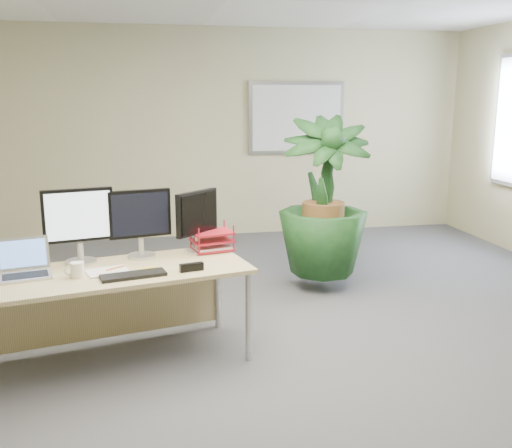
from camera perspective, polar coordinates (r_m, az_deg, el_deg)
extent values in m
plane|color=#47474C|center=(4.01, 1.89, -14.31)|extent=(8.00, 8.00, 0.00)
cube|color=#C4BB8A|center=(7.54, -4.96, 8.95)|extent=(7.00, 0.04, 2.70)
cube|color=#A0A1A5|center=(7.73, 4.07, 10.53)|extent=(1.30, 0.03, 0.95)
cube|color=silver|center=(7.71, 4.11, 10.53)|extent=(1.20, 0.01, 0.85)
cube|color=tan|center=(3.97, -13.66, -4.70)|extent=(1.87, 1.10, 0.03)
cube|color=tan|center=(4.39, -14.23, -7.68)|extent=(1.62, 0.38, 0.52)
cylinder|color=silver|center=(4.01, -0.73, -9.26)|extent=(0.05, 0.05, 0.64)
cylinder|color=silver|center=(4.57, -3.87, -6.53)|extent=(0.05, 0.05, 0.64)
imported|color=#133617|center=(5.45, 6.74, 1.21)|extent=(0.94, 0.94, 1.50)
cylinder|color=silver|center=(4.19, -17.07, -3.63)|extent=(0.22, 0.22, 0.02)
cylinder|color=silver|center=(4.17, -17.14, -2.63)|extent=(0.04, 0.04, 0.13)
cube|color=black|center=(4.11, -17.37, 0.86)|extent=(0.47, 0.15, 0.37)
cube|color=#D2E3F9|center=(4.09, -17.32, 0.79)|extent=(0.42, 0.10, 0.32)
cylinder|color=silver|center=(4.24, -11.36, -3.12)|extent=(0.20, 0.20, 0.02)
cylinder|color=silver|center=(4.22, -11.41, -2.20)|extent=(0.04, 0.04, 0.12)
cube|color=black|center=(4.17, -11.55, 1.03)|extent=(0.44, 0.14, 0.34)
cube|color=black|center=(4.15, -11.47, 0.97)|extent=(0.40, 0.09, 0.30)
cylinder|color=silver|center=(4.32, -5.84, -2.67)|extent=(0.19, 0.19, 0.02)
cylinder|color=silver|center=(4.30, -5.86, -1.82)|extent=(0.04, 0.04, 0.11)
cube|color=black|center=(4.25, -5.93, 1.15)|extent=(0.33, 0.31, 0.32)
cube|color=black|center=(4.24, -5.69, 1.12)|extent=(0.28, 0.26, 0.28)
cube|color=#B9B9BE|center=(3.98, -22.06, -4.86)|extent=(0.37, 0.29, 0.02)
cube|color=black|center=(3.97, -22.07, -4.77)|extent=(0.30, 0.20, 0.00)
cube|color=#B9B9BE|center=(4.09, -22.27, -2.73)|extent=(0.33, 0.13, 0.22)
cube|color=#6294FE|center=(4.08, -22.27, -2.75)|extent=(0.29, 0.10, 0.17)
cube|color=black|center=(3.79, -12.17, -5.02)|extent=(0.44, 0.23, 0.02)
cylinder|color=white|center=(3.87, -17.43, -4.39)|extent=(0.09, 0.09, 0.10)
torus|color=white|center=(3.87, -18.16, -4.42)|extent=(0.07, 0.03, 0.07)
cube|color=silver|center=(3.93, -14.64, -4.62)|extent=(0.31, 0.27, 0.01)
cylinder|color=orange|center=(3.96, -13.89, -4.29)|extent=(0.12, 0.09, 0.01)
cylinder|color=yellow|center=(3.93, -10.79, -4.38)|extent=(0.11, 0.05, 0.01)
cube|color=#A51422|center=(4.35, -4.40, -2.47)|extent=(0.34, 0.29, 0.01)
cube|color=#A51422|center=(4.34, -4.41, -1.66)|extent=(0.34, 0.29, 0.01)
cube|color=#A51422|center=(4.32, -4.43, -0.85)|extent=(0.34, 0.29, 0.01)
cube|color=silver|center=(4.35, -4.40, -2.30)|extent=(0.31, 0.25, 0.02)
cube|color=black|center=(3.85, -6.47, -4.31)|extent=(0.17, 0.08, 0.05)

